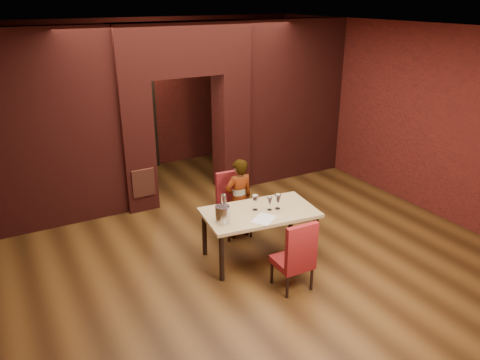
% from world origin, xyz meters
% --- Properties ---
extents(floor, '(8.00, 8.00, 0.00)m').
position_xyz_m(floor, '(0.00, 0.00, 0.00)').
color(floor, '#4A2E12').
rests_on(floor, ground).
extents(ceiling, '(7.00, 8.00, 0.04)m').
position_xyz_m(ceiling, '(0.00, 0.00, 3.20)').
color(ceiling, silver).
rests_on(ceiling, ground).
extents(wall_back, '(7.00, 0.04, 3.20)m').
position_xyz_m(wall_back, '(0.00, 4.00, 1.60)').
color(wall_back, maroon).
rests_on(wall_back, ground).
extents(wall_right, '(0.04, 8.00, 3.20)m').
position_xyz_m(wall_right, '(3.50, 0.00, 1.60)').
color(wall_right, maroon).
rests_on(wall_right, ground).
extents(pillar_left, '(0.55, 0.55, 2.30)m').
position_xyz_m(pillar_left, '(-0.95, 2.00, 1.15)').
color(pillar_left, maroon).
rests_on(pillar_left, ground).
extents(pillar_right, '(0.55, 0.55, 2.30)m').
position_xyz_m(pillar_right, '(0.95, 2.00, 1.15)').
color(pillar_right, maroon).
rests_on(pillar_right, ground).
extents(lintel, '(2.45, 0.55, 0.90)m').
position_xyz_m(lintel, '(0.00, 2.00, 2.75)').
color(lintel, maroon).
rests_on(lintel, ground).
extents(wing_wall_left, '(2.28, 0.35, 3.20)m').
position_xyz_m(wing_wall_left, '(-2.36, 2.00, 1.60)').
color(wing_wall_left, maroon).
rests_on(wing_wall_left, ground).
extents(wing_wall_right, '(2.28, 0.35, 3.20)m').
position_xyz_m(wing_wall_right, '(2.36, 2.00, 1.60)').
color(wing_wall_right, maroon).
rests_on(wing_wall_right, ground).
extents(vent_panel, '(0.40, 0.03, 0.50)m').
position_xyz_m(vent_panel, '(-0.95, 1.71, 0.55)').
color(vent_panel, '#9F462E').
rests_on(vent_panel, ground).
extents(rear_door, '(0.90, 0.08, 2.10)m').
position_xyz_m(rear_door, '(-0.40, 3.94, 1.05)').
color(rear_door, black).
rests_on(rear_door, ground).
extents(rear_door_frame, '(1.02, 0.04, 2.22)m').
position_xyz_m(rear_door_frame, '(-0.40, 3.90, 1.05)').
color(rear_door_frame, black).
rests_on(rear_door_frame, ground).
extents(dining_table, '(1.69, 1.08, 0.75)m').
position_xyz_m(dining_table, '(0.02, -0.62, 0.37)').
color(dining_table, tan).
rests_on(dining_table, ground).
extents(chair_far, '(0.49, 0.49, 1.02)m').
position_xyz_m(chair_far, '(0.04, 0.17, 0.51)').
color(chair_far, maroon).
rests_on(chair_far, ground).
extents(chair_near, '(0.46, 0.46, 0.99)m').
position_xyz_m(chair_near, '(0.00, -1.47, 0.50)').
color(chair_near, maroon).
rests_on(chair_near, ground).
extents(person_seated, '(0.48, 0.32, 1.31)m').
position_xyz_m(person_seated, '(0.07, 0.10, 0.65)').
color(person_seated, white).
rests_on(person_seated, ground).
extents(wine_glass_a, '(0.09, 0.09, 0.23)m').
position_xyz_m(wine_glass_a, '(-0.02, -0.55, 0.86)').
color(wine_glass_a, white).
rests_on(wine_glass_a, dining_table).
extents(wine_glass_b, '(0.08, 0.08, 0.20)m').
position_xyz_m(wine_glass_b, '(0.16, -0.65, 0.85)').
color(wine_glass_b, white).
rests_on(wine_glass_b, dining_table).
extents(wine_glass_c, '(0.09, 0.09, 0.23)m').
position_xyz_m(wine_glass_c, '(0.28, -0.68, 0.86)').
color(wine_glass_c, white).
rests_on(wine_glass_c, dining_table).
extents(tasting_sheet, '(0.42, 0.40, 0.00)m').
position_xyz_m(tasting_sheet, '(-0.07, -0.87, 0.75)').
color(tasting_sheet, silver).
rests_on(tasting_sheet, dining_table).
extents(wine_bucket, '(0.20, 0.20, 0.24)m').
position_xyz_m(wine_bucket, '(-0.61, -0.68, 0.87)').
color(wine_bucket, '#B0B0B7').
rests_on(wine_bucket, dining_table).
extents(water_bottle, '(0.07, 0.07, 0.30)m').
position_xyz_m(water_bottle, '(-0.46, -0.43, 0.90)').
color(water_bottle, silver).
rests_on(water_bottle, dining_table).
extents(potted_plant, '(0.47, 0.46, 0.40)m').
position_xyz_m(potted_plant, '(0.72, 0.30, 0.20)').
color(potted_plant, '#376128').
rests_on(potted_plant, ground).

